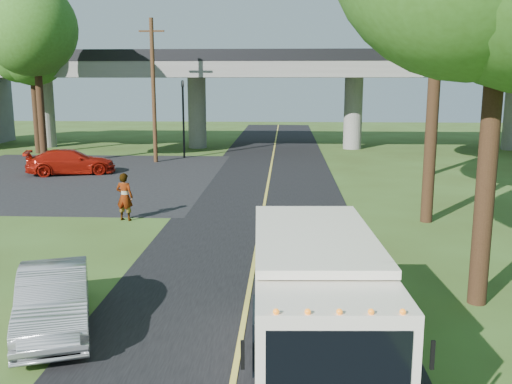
# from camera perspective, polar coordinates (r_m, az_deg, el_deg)

# --- Properties ---
(ground) EXTENTS (120.00, 120.00, 0.00)m
(ground) POSITION_cam_1_polar(r_m,az_deg,el_deg) (13.28, -1.10, -12.18)
(ground) COLOR #374A1A
(ground) RESTS_ON ground
(road) EXTENTS (7.00, 90.00, 0.02)m
(road) POSITION_cam_1_polar(r_m,az_deg,el_deg) (22.79, 0.69, -2.14)
(road) COLOR black
(road) RESTS_ON ground
(parking_lot) EXTENTS (16.00, 18.00, 0.01)m
(parking_lot) POSITION_cam_1_polar(r_m,az_deg,el_deg) (32.84, -18.27, 1.42)
(parking_lot) COLOR black
(parking_lot) RESTS_ON ground
(lane_line) EXTENTS (0.12, 90.00, 0.01)m
(lane_line) POSITION_cam_1_polar(r_m,az_deg,el_deg) (22.78, 0.69, -2.09)
(lane_line) COLOR gold
(lane_line) RESTS_ON road
(overpass) EXTENTS (54.00, 10.00, 7.30)m
(overpass) POSITION_cam_1_polar(r_m,az_deg,el_deg) (44.17, 1.88, 10.28)
(overpass) COLOR slate
(overpass) RESTS_ON ground
(traffic_signal) EXTENTS (0.18, 0.22, 5.20)m
(traffic_signal) POSITION_cam_1_polar(r_m,az_deg,el_deg) (38.82, -7.29, 8.06)
(traffic_signal) COLOR black
(traffic_signal) RESTS_ON ground
(utility_pole) EXTENTS (1.60, 0.26, 9.00)m
(utility_pole) POSITION_cam_1_polar(r_m,az_deg,el_deg) (37.12, -10.21, 9.99)
(utility_pole) COLOR #472D19
(utility_pole) RESTS_ON ground
(tree_right_far) EXTENTS (5.77, 5.67, 10.99)m
(tree_right_far) POSITION_cam_1_polar(r_m,az_deg,el_deg) (33.19, 18.22, 15.91)
(tree_right_far) COLOR #382314
(tree_right_far) RESTS_ON ground
(tree_left_lot) EXTENTS (5.60, 5.50, 10.50)m
(tree_left_lot) POSITION_cam_1_polar(r_m,az_deg,el_deg) (37.12, -21.01, 14.56)
(tree_left_lot) COLOR #382314
(tree_left_lot) RESTS_ON ground
(tree_left_far) EXTENTS (5.26, 5.16, 9.89)m
(tree_left_far) POSITION_cam_1_polar(r_m,az_deg,el_deg) (43.78, -21.43, 13.32)
(tree_left_far) COLOR #382314
(tree_left_far) RESTS_ON ground
(step_van) EXTENTS (2.49, 6.08, 2.51)m
(step_van) POSITION_cam_1_polar(r_m,az_deg,el_deg) (10.42, 5.99, -10.87)
(step_van) COLOR silver
(step_van) RESTS_ON ground
(red_sedan) EXTENTS (5.22, 3.33, 1.41)m
(red_sedan) POSITION_cam_1_polar(r_m,az_deg,el_deg) (33.77, -18.01, 2.89)
(red_sedan) COLOR #961409
(red_sedan) RESTS_ON ground
(silver_sedan) EXTENTS (2.68, 4.27, 1.33)m
(silver_sedan) POSITION_cam_1_polar(r_m,az_deg,el_deg) (13.08, -19.57, -10.09)
(silver_sedan) COLOR gray
(silver_sedan) RESTS_ON ground
(pedestrian) EXTENTS (0.75, 0.57, 1.82)m
(pedestrian) POSITION_cam_1_polar(r_m,az_deg,el_deg) (22.07, -13.01, -0.47)
(pedestrian) COLOR gray
(pedestrian) RESTS_ON ground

